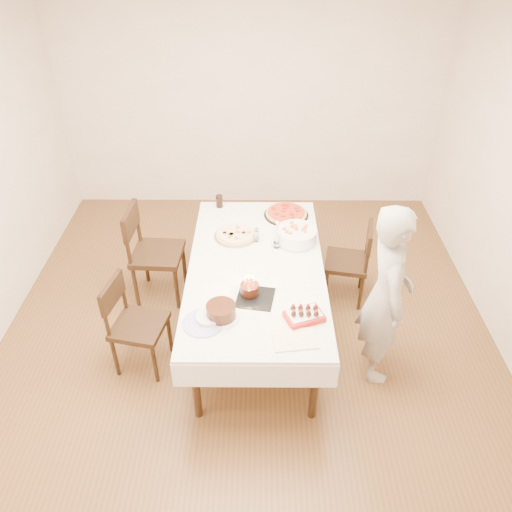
{
  "coord_description": "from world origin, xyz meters",
  "views": [
    {
      "loc": [
        0.1,
        -3.27,
        3.31
      ],
      "look_at": [
        0.08,
        0.08,
        0.85
      ],
      "focal_mm": 35.0,
      "sensor_mm": 36.0,
      "label": 1
    }
  ],
  "objects_px": {
    "pasta_bowl": "(296,235)",
    "taper_candle": "(277,234)",
    "chair_left_dessert": "(139,326)",
    "pizza_white": "(236,235)",
    "birthday_cake": "(250,286)",
    "person": "(386,296)",
    "cola_glass": "(219,201)",
    "dining_table": "(256,299)",
    "layer_cake": "(221,311)",
    "strawberry_box": "(304,315)",
    "chair_right_savory": "(346,262)",
    "pizza_pepperoni": "(286,213)",
    "chair_left_savory": "(158,254)"
  },
  "relations": [
    {
      "from": "chair_left_savory",
      "to": "person",
      "type": "xyz_separation_m",
      "value": [
        1.96,
        -0.94,
        0.3
      ]
    },
    {
      "from": "chair_left_dessert",
      "to": "birthday_cake",
      "type": "xyz_separation_m",
      "value": [
        0.91,
        0.04,
        0.4
      ]
    },
    {
      "from": "chair_left_savory",
      "to": "layer_cake",
      "type": "bearing_deg",
      "value": 124.42
    },
    {
      "from": "chair_right_savory",
      "to": "person",
      "type": "relative_size",
      "value": 0.54
    },
    {
      "from": "chair_left_dessert",
      "to": "pizza_white",
      "type": "relative_size",
      "value": 2.19
    },
    {
      "from": "dining_table",
      "to": "layer_cake",
      "type": "xyz_separation_m",
      "value": [
        -0.25,
        -0.63,
        0.43
      ]
    },
    {
      "from": "cola_glass",
      "to": "strawberry_box",
      "type": "bearing_deg",
      "value": -65.66
    },
    {
      "from": "birthday_cake",
      "to": "strawberry_box",
      "type": "distance_m",
      "value": 0.5
    },
    {
      "from": "chair_right_savory",
      "to": "layer_cake",
      "type": "relative_size",
      "value": 3.02
    },
    {
      "from": "chair_right_savory",
      "to": "pizza_white",
      "type": "height_order",
      "value": "chair_right_savory"
    },
    {
      "from": "chair_left_dessert",
      "to": "taper_candle",
      "type": "xyz_separation_m",
      "value": [
        1.13,
        0.68,
        0.46
      ]
    },
    {
      "from": "layer_cake",
      "to": "person",
      "type": "bearing_deg",
      "value": 9.09
    },
    {
      "from": "pizza_white",
      "to": "birthday_cake",
      "type": "distance_m",
      "value": 0.82
    },
    {
      "from": "chair_left_savory",
      "to": "pasta_bowl",
      "type": "relative_size",
      "value": 2.75
    },
    {
      "from": "pasta_bowl",
      "to": "birthday_cake",
      "type": "height_order",
      "value": "birthday_cake"
    },
    {
      "from": "person",
      "to": "cola_glass",
      "type": "xyz_separation_m",
      "value": [
        -1.38,
        1.4,
        0.02
      ]
    },
    {
      "from": "person",
      "to": "birthday_cake",
      "type": "bearing_deg",
      "value": 87.06
    },
    {
      "from": "pizza_pepperoni",
      "to": "pasta_bowl",
      "type": "relative_size",
      "value": 1.2
    },
    {
      "from": "chair_left_dessert",
      "to": "pizza_pepperoni",
      "type": "height_order",
      "value": "chair_left_dessert"
    },
    {
      "from": "pizza_white",
      "to": "strawberry_box",
      "type": "xyz_separation_m",
      "value": [
        0.55,
        -1.08,
        0.01
      ]
    },
    {
      "from": "pizza_pepperoni",
      "to": "cola_glass",
      "type": "xyz_separation_m",
      "value": [
        -0.66,
        0.16,
        0.04
      ]
    },
    {
      "from": "chair_left_dessert",
      "to": "strawberry_box",
      "type": "bearing_deg",
      "value": -178.77
    },
    {
      "from": "chair_right_savory",
      "to": "cola_glass",
      "type": "xyz_separation_m",
      "value": [
        -1.24,
        0.48,
        0.39
      ]
    },
    {
      "from": "layer_cake",
      "to": "strawberry_box",
      "type": "bearing_deg",
      "value": -1.51
    },
    {
      "from": "chair_right_savory",
      "to": "chair_left_dessert",
      "type": "height_order",
      "value": "chair_left_dessert"
    },
    {
      "from": "pizza_white",
      "to": "cola_glass",
      "type": "height_order",
      "value": "cola_glass"
    },
    {
      "from": "person",
      "to": "layer_cake",
      "type": "distance_m",
      "value": 1.28
    },
    {
      "from": "chair_right_savory",
      "to": "chair_left_savory",
      "type": "bearing_deg",
      "value": -169.55
    },
    {
      "from": "person",
      "to": "cola_glass",
      "type": "distance_m",
      "value": 1.97
    },
    {
      "from": "pizza_pepperoni",
      "to": "birthday_cake",
      "type": "distance_m",
      "value": 1.23
    },
    {
      "from": "chair_left_dessert",
      "to": "birthday_cake",
      "type": "bearing_deg",
      "value": -166.0
    },
    {
      "from": "dining_table",
      "to": "person",
      "type": "bearing_deg",
      "value": -22.96
    },
    {
      "from": "dining_table",
      "to": "taper_candle",
      "type": "height_order",
      "value": "taper_candle"
    },
    {
      "from": "chair_left_dessert",
      "to": "pasta_bowl",
      "type": "bearing_deg",
      "value": -137.8
    },
    {
      "from": "pizza_white",
      "to": "birthday_cake",
      "type": "xyz_separation_m",
      "value": [
        0.14,
        -0.8,
        0.06
      ]
    },
    {
      "from": "dining_table",
      "to": "taper_candle",
      "type": "bearing_deg",
      "value": 56.91
    },
    {
      "from": "chair_left_dessert",
      "to": "layer_cake",
      "type": "height_order",
      "value": "chair_left_dessert"
    },
    {
      "from": "pasta_bowl",
      "to": "layer_cake",
      "type": "bearing_deg",
      "value": -121.54
    },
    {
      "from": "pizza_white",
      "to": "dining_table",
      "type": "bearing_deg",
      "value": -66.49
    },
    {
      "from": "taper_candle",
      "to": "layer_cake",
      "type": "distance_m",
      "value": 1.01
    },
    {
      "from": "cola_glass",
      "to": "dining_table",
      "type": "bearing_deg",
      "value": -69.13
    },
    {
      "from": "taper_candle",
      "to": "cola_glass",
      "type": "bearing_deg",
      "value": 128.32
    },
    {
      "from": "pizza_white",
      "to": "cola_glass",
      "type": "relative_size",
      "value": 3.12
    },
    {
      "from": "chair_right_savory",
      "to": "cola_glass",
      "type": "height_order",
      "value": "cola_glass"
    },
    {
      "from": "pasta_bowl",
      "to": "chair_right_savory",
      "type": "bearing_deg",
      "value": 13.42
    },
    {
      "from": "person",
      "to": "pasta_bowl",
      "type": "relative_size",
      "value": 4.38
    },
    {
      "from": "chair_left_savory",
      "to": "pasta_bowl",
      "type": "xyz_separation_m",
      "value": [
        1.31,
        -0.14,
        0.32
      ]
    },
    {
      "from": "pasta_bowl",
      "to": "taper_candle",
      "type": "distance_m",
      "value": 0.22
    },
    {
      "from": "taper_candle",
      "to": "pizza_white",
      "type": "bearing_deg",
      "value": 156.84
    },
    {
      "from": "layer_cake",
      "to": "birthday_cake",
      "type": "bearing_deg",
      "value": 51.93
    }
  ]
}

